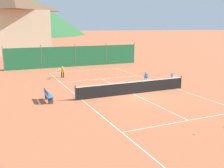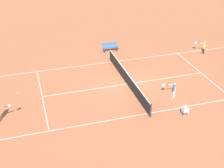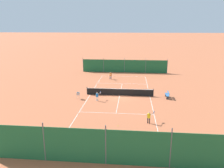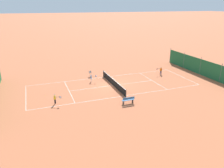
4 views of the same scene
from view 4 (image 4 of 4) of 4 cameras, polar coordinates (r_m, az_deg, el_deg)
The scene contains 13 objects.
ground_plane at distance 31.65m, azimuth 0.32°, elevation -0.36°, with size 600.00×600.00×0.00m, color #B7603D.
court_line_markings at distance 31.65m, azimuth 0.32°, elevation -0.36°, with size 8.25×23.85×0.01m.
tennis_net at distance 31.48m, azimuth 0.32°, elevation 0.49°, with size 9.18×0.08×1.06m.
windscreen_fence_near at distance 39.25m, azimuth 22.07°, elevation 4.21°, with size 17.28×0.08×2.90m.
player_near_service at distance 37.37m, azimuth 12.60°, elevation 3.57°, with size 0.41×1.10×1.28m.
player_far_service at distance 26.52m, azimuth -14.62°, elevation -3.61°, with size 0.79×0.83×1.18m.
player_far_baseline at distance 33.13m, azimuth -5.40°, elevation 1.72°, with size 0.55×0.93×1.14m.
tennis_ball_far_corner at distance 35.30m, azimuth -5.57°, elevation 1.79°, with size 0.07×0.07×0.07m, color #CCE033.
tennis_ball_mid_court at distance 29.46m, azimuth -17.00°, elevation -2.82°, with size 0.07×0.07×0.07m, color #CCE033.
tennis_ball_by_net_right at distance 34.34m, azimuth 13.60°, elevation 0.78°, with size 0.07×0.07×0.07m, color #CCE033.
tennis_ball_alley_left at distance 28.95m, azimuth 3.65°, elevation -2.34°, with size 0.07×0.07×0.07m, color #CCE033.
ball_hopper at distance 35.66m, azimuth -5.75°, elevation 3.02°, with size 0.36×0.36×0.89m.
courtside_bench at distance 25.88m, azimuth 4.25°, elevation -4.16°, with size 0.36×1.50×0.84m.
Camera 4 is at (-27.74, 10.50, 11.04)m, focal length 35.00 mm.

